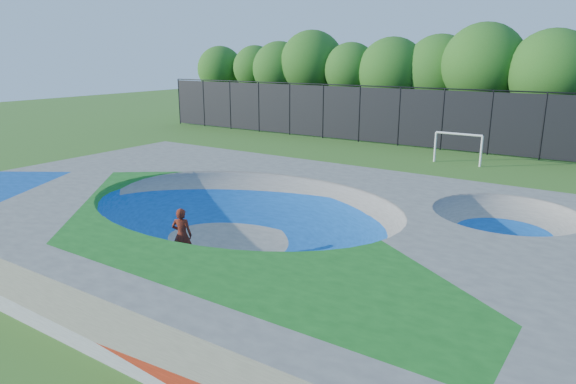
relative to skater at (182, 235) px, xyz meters
name	(u,v)px	position (x,y,z in m)	size (l,w,h in m)	color
ground	(243,244)	(0.57, 2.19, -0.85)	(120.00, 120.00, 0.00)	#33651C
skate_deck	(242,222)	(0.57, 2.19, -0.10)	(22.00, 14.00, 1.50)	gray
skater	(182,235)	(0.00, 0.00, 0.00)	(0.62, 0.41, 1.70)	#B52D0E
skateboard	(183,260)	(0.00, 0.00, -0.82)	(0.78, 0.22, 0.05)	black
soccer_goal	(458,143)	(2.79, 19.22, 0.40)	(2.74, 0.12, 1.81)	white
fence	(443,118)	(0.57, 23.19, 1.25)	(48.09, 0.09, 4.04)	black
treeline	(475,71)	(1.11, 28.19, 4.18)	(52.52, 7.46, 8.31)	#3F2E1F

